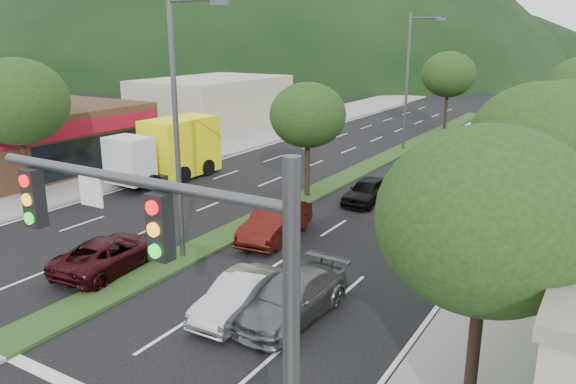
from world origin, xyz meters
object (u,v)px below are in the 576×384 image
Objects in this scene: traffic_signal at (201,298)px; tree_r_b at (543,145)px; tree_r_a at (487,219)px; car_queue_d at (479,181)px; streetlight_near at (180,117)px; tree_r_c at (568,122)px; car_queue_e at (431,155)px; motorhome at (471,157)px; car_queue_c at (276,222)px; car_queue_b at (292,297)px; car_queue_f at (497,141)px; tree_med_near at (308,115)px; tree_med_far at (449,74)px; streetlight_mid at (410,75)px; car_queue_a at (368,191)px; suv_maroon at (111,253)px; sedan_silver at (240,296)px; box_truck at (171,151)px; tree_l_a at (17,102)px.

tree_r_b is at bearing 77.63° from traffic_signal.
tree_r_b is (-0.00, 8.00, 0.22)m from tree_r_a.
streetlight_near is at bearing -120.78° from car_queue_d.
streetlight_near is (-11.79, -12.00, 0.84)m from tree_r_c.
motorhome is at bearing -47.83° from car_queue_e.
car_queue_c is 0.95× the size of car_queue_d.
car_queue_d is at bearing 92.91° from traffic_signal.
car_queue_b is (-5.88, 2.09, -4.14)m from tree_r_a.
car_queue_d reaches higher than car_queue_f.
tree_r_a is 16.00m from tree_r_c.
tree_med_near is 26.01m from tree_med_far.
car_queue_c reaches higher than car_queue_d.
tree_med_far is 15.99m from car_queue_e.
car_queue_c is (1.74, -21.26, -4.82)m from streetlight_mid.
tree_med_near is 5.00m from car_queue_a.
car_queue_d is (4.52, 5.00, 0.01)m from car_queue_a.
streetlight_near is at bearing -133.21° from suv_maroon.
car_queue_e is at bearing 72.95° from tree_med_near.
sedan_silver is at bearing -95.69° from motorhome.
traffic_signal reaches higher than car_queue_d.
traffic_signal is at bearing -59.54° from sedan_silver.
tree_r_c is 1.08× the size of tree_med_near.
tree_r_a is 0.96× the size of tree_med_far.
car_queue_a is (-8.77, 14.64, -4.16)m from tree_r_a.
car_queue_b is 0.57× the size of motorhome.
tree_med_far is 11.02m from streetlight_mid.
tree_med_far reaches higher than tree_r_a.
car_queue_b is at bearing -82.40° from car_queue_e.
suv_maroon is at bearing -127.52° from streetlight_near.
traffic_signal is at bearing -118.20° from tree_r_a.
tree_r_c is 0.65× the size of streetlight_mid.
tree_r_b is 12.47m from streetlight_near.
streetlight_mid is at bearing -118.73° from box_truck.
motorhome is (0.78, 18.89, 1.00)m from car_queue_b.
tree_med_far is at bearing 98.14° from car_queue_a.
streetlight_mid is 2.14× the size of suv_maroon.
tree_med_far is (-12.00, 32.00, -0.03)m from tree_r_b.
car_queue_c is (14.45, 1.74, -4.42)m from tree_l_a.
traffic_signal is 31.30m from car_queue_e.
tree_med_near reaches higher than car_queue_f.
tree_r_a is 1.67× the size of car_queue_e.
tree_med_far reaches higher than tree_med_near.
streetlight_mid is at bearing 89.22° from tree_med_near.
tree_r_b is 25.94m from car_queue_f.
tree_r_b reaches higher than motorhome.
motorhome is (3.54, -4.01, 1.00)m from car_queue_e.
streetlight_mid reaches higher than car_queue_b.
tree_med_near is 9.43m from box_truck.
suv_maroon is (-1.72, -2.25, -4.93)m from streetlight_near.
tree_l_a reaches higher than car_queue_f.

